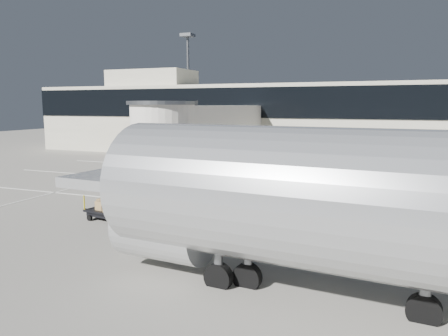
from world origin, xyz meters
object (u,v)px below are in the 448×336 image
Objects in this scene: box_cart_near at (112,211)px; minivan at (376,170)px; suitcase_cart at (287,201)px; box_cart_far at (165,196)px; aircraft at (430,212)px; baggage_tug at (273,184)px; belt_loader at (133,149)px; ground_worker at (152,195)px.

minivan reaches higher than box_cart_near.
suitcase_cart is 1.11× the size of box_cart_near.
suitcase_cart is at bearing -10.32° from box_cart_far.
suitcase_cart is at bearing 125.04° from aircraft.
box_cart_near is at bearing -139.21° from baggage_tug.
belt_loader is at bearing 142.44° from minivan.
suitcase_cart is at bearing 44.68° from box_cart_near.
minivan is (11.77, 15.45, 0.58)m from box_cart_near.
belt_loader reaches higher than baggage_tug.
box_cart_near is at bearing 163.34° from aircraft.
suitcase_cart is 12.92m from aircraft.
minivan is at bearing 25.19° from baggage_tug.
aircraft is (2.26, -20.93, 1.94)m from minivan.
belt_loader reaches higher than ground_worker.
box_cart_near is at bearing -119.17° from box_cart_far.
aircraft reaches higher than baggage_tug.
box_cart_far is (0.65, 4.22, 0.00)m from box_cart_near.
minivan is 0.24× the size of aircraft.
ground_worker is 15.54m from aircraft.
aircraft is (29.08, -30.10, 2.26)m from belt_loader.
box_cart_far is (-6.98, -1.24, -0.01)m from suitcase_cart.
belt_loader reaches higher than box_cart_near.
minivan is 1.17× the size of belt_loader.
suitcase_cart is 0.17× the size of aircraft.
minivan is 28.35m from belt_loader.
suitcase_cart is 9.38m from box_cart_near.
belt_loader is (-15.70, 20.41, 0.26)m from box_cart_far.
ground_worker reaches higher than box_cart_far.
suitcase_cart is at bearing -83.32° from baggage_tug.
aircraft is at bearing -26.56° from ground_worker.
ground_worker reaches higher than box_cart_near.
baggage_tug is 4.58m from suitcase_cart.
belt_loader is at bearing 125.40° from baggage_tug.
box_cart_near is (-5.67, -9.59, -0.12)m from baggage_tug.
belt_loader reaches higher than minivan.
suitcase_cart is at bearing 28.31° from ground_worker.
suitcase_cart is 0.72× the size of minivan.
aircraft is at bearing -65.85° from belt_loader.
suitcase_cart reaches higher than box_cart_near.
aircraft is at bearing -56.29° from box_cart_far.
ground_worker is 27.28m from belt_loader.
ground_worker is at bearing -176.76° from suitcase_cart.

